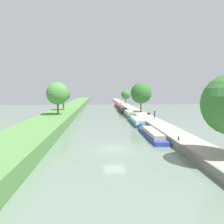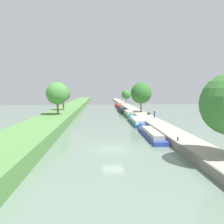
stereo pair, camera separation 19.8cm
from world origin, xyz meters
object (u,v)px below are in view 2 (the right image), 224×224
Objects in this scene: narrowboat_maroon at (118,106)px; mooring_bollard_far at (121,103)px; narrowboat_blue at (150,133)px; person_walking at (154,114)px; narrowboat_green at (128,114)px; narrowboat_teal at (136,121)px; park_bench at (149,113)px; mooring_bollard_near at (178,139)px; narrowboat_black at (122,109)px.

narrowboat_maroon is 8.40m from mooring_bollard_far.
narrowboat_blue is 15.97m from person_walking.
person_walking reaches higher than narrowboat_green.
narrowboat_teal is 7.64× the size of person_walking.
narrowboat_maroon is 10.32× the size of person_walking.
mooring_bollard_far reaches higher than narrowboat_maroon.
mooring_bollard_far is at bearing 87.38° from narrowboat_green.
narrowboat_blue is at bearing -91.60° from mooring_bollard_far.
narrowboat_teal is 8.45× the size of park_bench.
mooring_bollard_near reaches higher than narrowboat_blue.
narrowboat_black is 24.45m from person_walking.
narrowboat_green is 6.76× the size of person_walking.
narrowboat_black reaches higher than narrowboat_teal.
narrowboat_black reaches higher than mooring_bollard_far.
narrowboat_maroon is at bearing 89.17° from narrowboat_black.
mooring_bollard_far is at bearing 85.28° from narrowboat_black.
mooring_bollard_far is at bearing 90.00° from mooring_bollard_near.
narrowboat_black reaches higher than narrowboat_green.
narrowboat_maroon is (-0.02, 56.14, 0.09)m from narrowboat_blue.
narrowboat_black is 29.93× the size of mooring_bollard_near.
narrowboat_teal is 28.17× the size of mooring_bollard_far.
mooring_bollard_far is 42.85m from park_bench.
mooring_bollard_near is 0.30× the size of park_bench.
park_bench is (4.50, -4.28, 0.61)m from narrowboat_green.
narrowboat_maroon is 11.42× the size of park_bench.
person_walking reaches higher than narrowboat_black.
narrowboat_green is 24.94× the size of mooring_bollard_near.
mooring_bollard_near reaches higher than narrowboat_maroon.
narrowboat_teal is 50.96m from mooring_bollard_far.
narrowboat_teal is at bearing -157.02° from person_walking.
narrowboat_maroon is 34.89m from park_bench.
person_walking reaches higher than mooring_bollard_far.
park_bench is (2.74, -42.76, 0.12)m from mooring_bollard_far.
mooring_bollard_far reaches higher than narrowboat_blue.
park_bench is (4.54, 21.56, 0.78)m from narrowboat_blue.
park_bench reaches higher than narrowboat_blue.
narrowboat_green is 38.52m from mooring_bollard_far.
narrowboat_green is at bearing -92.62° from mooring_bollard_far.
narrowboat_teal is at bearing -119.27° from park_bench.
person_walking is at bearing -67.42° from narrowboat_green.
narrowboat_green is 11.48m from person_walking.
person_walking is at bearing -86.93° from mooring_bollard_far.
mooring_bollard_far is at bearing 88.40° from narrowboat_blue.
narrowboat_green is 30.30m from narrowboat_maroon.
narrowboat_teal is (-0.03, 13.39, 0.04)m from narrowboat_blue.
mooring_bollard_near is 28.77m from park_bench.
narrowboat_teal is 42.75m from narrowboat_maroon.
park_bench is (4.56, -34.58, 0.69)m from narrowboat_maroon.
narrowboat_maroon is at bearing 96.22° from person_walking.
narrowboat_green is 13.42m from narrowboat_black.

